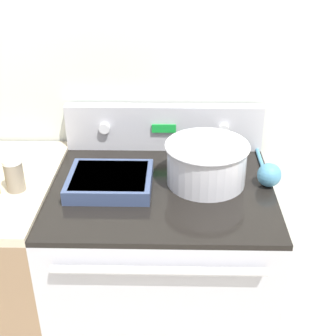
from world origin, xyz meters
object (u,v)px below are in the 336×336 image
(ladle, at_px, (268,174))
(spice_jar_white_cap, at_px, (14,175))
(mixing_bowl, at_px, (207,161))
(casserole_dish, at_px, (110,180))

(ladle, bearing_deg, spice_jar_white_cap, -174.74)
(mixing_bowl, bearing_deg, ladle, -1.48)
(casserole_dish, xyz_separation_m, spice_jar_white_cap, (-0.30, -0.04, 0.04))
(mixing_bowl, distance_m, casserole_dish, 0.32)
(mixing_bowl, distance_m, spice_jar_white_cap, 0.62)
(spice_jar_white_cap, bearing_deg, casserole_dish, 7.58)
(mixing_bowl, distance_m, ladle, 0.21)
(mixing_bowl, relative_size, spice_jar_white_cap, 2.52)
(casserole_dish, bearing_deg, mixing_bowl, 7.43)
(mixing_bowl, xyz_separation_m, casserole_dish, (-0.32, -0.04, -0.05))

